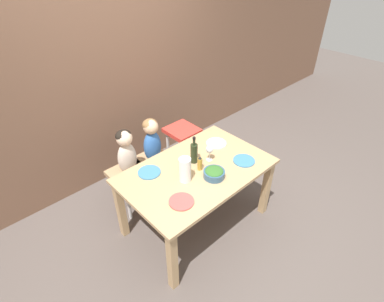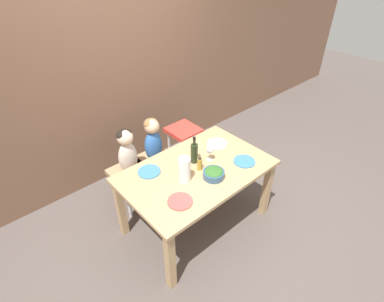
# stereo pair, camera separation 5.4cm
# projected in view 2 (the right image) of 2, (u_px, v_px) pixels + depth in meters

# --- Properties ---
(ground_plane) EXTENTS (14.00, 14.00, 0.00)m
(ground_plane) POSITION_uv_depth(u_px,v_px,m) (196.00, 221.00, 3.30)
(ground_plane) COLOR #564C47
(wall_back) EXTENTS (10.00, 0.06, 2.70)m
(wall_back) POSITION_uv_depth(u_px,v_px,m) (115.00, 69.00, 3.35)
(wall_back) COLOR brown
(wall_back) RESTS_ON ground_plane
(dining_table) EXTENTS (1.44, 0.92, 0.74)m
(dining_table) POSITION_uv_depth(u_px,v_px,m) (197.00, 177.00, 2.93)
(dining_table) COLOR tan
(dining_table) RESTS_ON ground_plane
(chair_far_left) EXTENTS (0.40, 0.42, 0.48)m
(chair_far_left) POSITION_uv_depth(u_px,v_px,m) (131.00, 177.00, 3.30)
(chair_far_left) COLOR silver
(chair_far_left) RESTS_ON ground_plane
(chair_far_center) EXTENTS (0.40, 0.42, 0.48)m
(chair_far_center) POSITION_uv_depth(u_px,v_px,m) (155.00, 164.00, 3.48)
(chair_far_center) COLOR silver
(chair_far_center) RESTS_ON ground_plane
(chair_right_highchair) EXTENTS (0.34, 0.36, 0.71)m
(chair_right_highchair) POSITION_uv_depth(u_px,v_px,m) (184.00, 140.00, 3.62)
(chair_right_highchair) COLOR silver
(chair_right_highchair) RESTS_ON ground_plane
(person_child_left) EXTENTS (0.21, 0.17, 0.52)m
(person_child_left) POSITION_uv_depth(u_px,v_px,m) (127.00, 150.00, 3.09)
(person_child_left) COLOR beige
(person_child_left) RESTS_ON chair_far_left
(person_child_center) EXTENTS (0.21, 0.17, 0.52)m
(person_child_center) POSITION_uv_depth(u_px,v_px,m) (153.00, 138.00, 3.27)
(person_child_center) COLOR #3366B2
(person_child_center) RESTS_ON chair_far_center
(wine_bottle) EXTENTS (0.07, 0.07, 0.29)m
(wine_bottle) POSITION_uv_depth(u_px,v_px,m) (194.00, 153.00, 2.90)
(wine_bottle) COLOR #232D19
(wine_bottle) RESTS_ON dining_table
(paper_towel_roll) EXTENTS (0.11, 0.11, 0.24)m
(paper_towel_roll) POSITION_uv_depth(u_px,v_px,m) (184.00, 170.00, 2.68)
(paper_towel_roll) COLOR white
(paper_towel_roll) RESTS_ON dining_table
(wine_glass_near) EXTENTS (0.07, 0.07, 0.17)m
(wine_glass_near) POSITION_uv_depth(u_px,v_px,m) (210.00, 150.00, 2.92)
(wine_glass_near) COLOR white
(wine_glass_near) RESTS_ON dining_table
(salad_bowl_large) EXTENTS (0.20, 0.20, 0.09)m
(salad_bowl_large) POSITION_uv_depth(u_px,v_px,m) (214.00, 173.00, 2.75)
(salad_bowl_large) COLOR #335675
(salad_bowl_large) RESTS_ON dining_table
(dinner_plate_front_left) EXTENTS (0.22, 0.22, 0.01)m
(dinner_plate_front_left) POSITION_uv_depth(u_px,v_px,m) (180.00, 201.00, 2.52)
(dinner_plate_front_left) COLOR #D14C47
(dinner_plate_front_left) RESTS_ON dining_table
(dinner_plate_back_left) EXTENTS (0.22, 0.22, 0.01)m
(dinner_plate_back_left) POSITION_uv_depth(u_px,v_px,m) (149.00, 172.00, 2.84)
(dinner_plate_back_left) COLOR teal
(dinner_plate_back_left) RESTS_ON dining_table
(dinner_plate_back_right) EXTENTS (0.22, 0.22, 0.01)m
(dinner_plate_back_right) POSITION_uv_depth(u_px,v_px,m) (217.00, 143.00, 3.22)
(dinner_plate_back_right) COLOR silver
(dinner_plate_back_right) RESTS_ON dining_table
(dinner_plate_front_right) EXTENTS (0.22, 0.22, 0.01)m
(dinner_plate_front_right) POSITION_uv_depth(u_px,v_px,m) (244.00, 161.00, 2.97)
(dinner_plate_front_right) COLOR teal
(dinner_plate_front_right) RESTS_ON dining_table
(condiment_bottle_hot_sauce) EXTENTS (0.05, 0.05, 0.15)m
(condiment_bottle_hot_sauce) POSITION_uv_depth(u_px,v_px,m) (200.00, 163.00, 2.83)
(condiment_bottle_hot_sauce) COLOR #BC8E33
(condiment_bottle_hot_sauce) RESTS_ON dining_table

